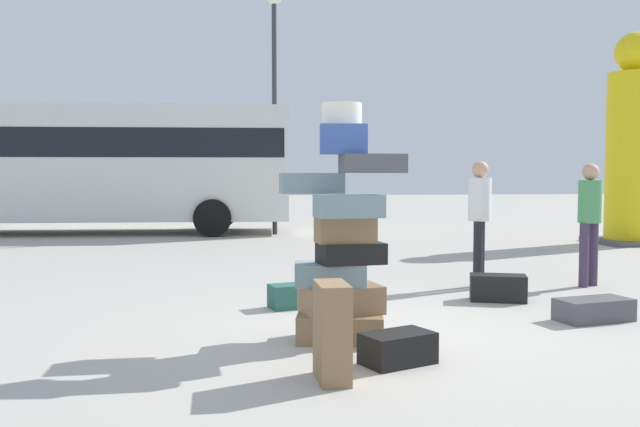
{
  "coord_description": "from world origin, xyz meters",
  "views": [
    {
      "loc": [
        -1.22,
        -6.11,
        1.51
      ],
      "look_at": [
        -0.25,
        1.17,
        1.07
      ],
      "focal_mm": 37.7,
      "sensor_mm": 36.0,
      "label": 1
    }
  ],
  "objects_px": {
    "suitcase_brown_white_trunk": "(332,332)",
    "suitcase_charcoal_upright_blue": "(594,310)",
    "suitcase_tower": "(341,247)",
    "yellow_dummy_statue": "(633,150)",
    "parked_bus": "(81,160)",
    "suitcase_black_behind_tower": "(498,288)",
    "person_bearded_onlooker": "(590,213)",
    "lamp_post": "(274,75)",
    "suitcase_brown_foreground_far": "(330,286)",
    "suitcase_teal_left_side": "(300,295)",
    "person_tourist_with_camera": "(480,212)",
    "suitcase_black_foreground_near": "(398,348)"
  },
  "relations": [
    {
      "from": "suitcase_tower",
      "to": "parked_bus",
      "type": "height_order",
      "value": "parked_bus"
    },
    {
      "from": "person_tourist_with_camera",
      "to": "suitcase_charcoal_upright_blue",
      "type": "bearing_deg",
      "value": 40.21
    },
    {
      "from": "suitcase_black_foreground_near",
      "to": "person_bearded_onlooker",
      "type": "relative_size",
      "value": 0.34
    },
    {
      "from": "suitcase_brown_foreground_far",
      "to": "suitcase_charcoal_upright_blue",
      "type": "height_order",
      "value": "suitcase_charcoal_upright_blue"
    },
    {
      "from": "suitcase_teal_left_side",
      "to": "suitcase_brown_white_trunk",
      "type": "xyz_separation_m",
      "value": [
        -0.04,
        -2.71,
        0.23
      ]
    },
    {
      "from": "suitcase_tower",
      "to": "person_tourist_with_camera",
      "type": "bearing_deg",
      "value": 48.5
    },
    {
      "from": "suitcase_brown_foreground_far",
      "to": "suitcase_tower",
      "type": "bearing_deg",
      "value": -114.44
    },
    {
      "from": "suitcase_brown_foreground_far",
      "to": "suitcase_charcoal_upright_blue",
      "type": "bearing_deg",
      "value": -54.12
    },
    {
      "from": "parked_bus",
      "to": "yellow_dummy_statue",
      "type": "bearing_deg",
      "value": -15.37
    },
    {
      "from": "suitcase_charcoal_upright_blue",
      "to": "person_tourist_with_camera",
      "type": "xyz_separation_m",
      "value": [
        -0.44,
        2.08,
        0.89
      ]
    },
    {
      "from": "lamp_post",
      "to": "person_bearded_onlooker",
      "type": "bearing_deg",
      "value": -66.08
    },
    {
      "from": "person_tourist_with_camera",
      "to": "suitcase_black_foreground_near",
      "type": "bearing_deg",
      "value": -1.91
    },
    {
      "from": "suitcase_black_foreground_near",
      "to": "yellow_dummy_statue",
      "type": "distance_m",
      "value": 11.17
    },
    {
      "from": "suitcase_brown_foreground_far",
      "to": "person_tourist_with_camera",
      "type": "height_order",
      "value": "person_tourist_with_camera"
    },
    {
      "from": "lamp_post",
      "to": "suitcase_black_foreground_near",
      "type": "bearing_deg",
      "value": -88.86
    },
    {
      "from": "suitcase_black_behind_tower",
      "to": "parked_bus",
      "type": "relative_size",
      "value": 0.06
    },
    {
      "from": "suitcase_brown_white_trunk",
      "to": "person_bearded_onlooker",
      "type": "bearing_deg",
      "value": 40.43
    },
    {
      "from": "parked_bus",
      "to": "lamp_post",
      "type": "xyz_separation_m",
      "value": [
        4.82,
        -0.98,
        2.08
      ]
    },
    {
      "from": "suitcase_black_foreground_near",
      "to": "suitcase_charcoal_upright_blue",
      "type": "bearing_deg",
      "value": 4.66
    },
    {
      "from": "parked_bus",
      "to": "lamp_post",
      "type": "relative_size",
      "value": 1.77
    },
    {
      "from": "yellow_dummy_statue",
      "to": "parked_bus",
      "type": "relative_size",
      "value": 0.43
    },
    {
      "from": "yellow_dummy_statue",
      "to": "lamp_post",
      "type": "relative_size",
      "value": 0.75
    },
    {
      "from": "person_tourist_with_camera",
      "to": "suitcase_black_behind_tower",
      "type": "bearing_deg",
      "value": 21.07
    },
    {
      "from": "person_bearded_onlooker",
      "to": "suitcase_brown_white_trunk",
      "type": "bearing_deg",
      "value": 13.58
    },
    {
      "from": "suitcase_black_foreground_near",
      "to": "parked_bus",
      "type": "relative_size",
      "value": 0.05
    },
    {
      "from": "suitcase_brown_white_trunk",
      "to": "suitcase_charcoal_upright_blue",
      "type": "xyz_separation_m",
      "value": [
        2.96,
        1.61,
        -0.24
      ]
    },
    {
      "from": "suitcase_black_foreground_near",
      "to": "person_tourist_with_camera",
      "type": "xyz_separation_m",
      "value": [
        1.94,
        3.34,
        0.88
      ]
    },
    {
      "from": "suitcase_charcoal_upright_blue",
      "to": "suitcase_tower",
      "type": "bearing_deg",
      "value": 178.43
    },
    {
      "from": "person_tourist_with_camera",
      "to": "suitcase_brown_foreground_far",
      "type": "bearing_deg",
      "value": -53.24
    },
    {
      "from": "suitcase_brown_white_trunk",
      "to": "suitcase_black_foreground_near",
      "type": "bearing_deg",
      "value": 29.75
    },
    {
      "from": "suitcase_brown_white_trunk",
      "to": "yellow_dummy_statue",
      "type": "distance_m",
      "value": 11.77
    },
    {
      "from": "suitcase_black_behind_tower",
      "to": "person_tourist_with_camera",
      "type": "height_order",
      "value": "person_tourist_with_camera"
    },
    {
      "from": "suitcase_brown_white_trunk",
      "to": "person_tourist_with_camera",
      "type": "relative_size",
      "value": 0.43
    },
    {
      "from": "suitcase_black_foreground_near",
      "to": "person_bearded_onlooker",
      "type": "bearing_deg",
      "value": 20.11
    },
    {
      "from": "suitcase_tower",
      "to": "suitcase_teal_left_side",
      "type": "distance_m",
      "value": 1.76
    },
    {
      "from": "suitcase_black_behind_tower",
      "to": "person_tourist_with_camera",
      "type": "bearing_deg",
      "value": 100.78
    },
    {
      "from": "suitcase_tower",
      "to": "yellow_dummy_statue",
      "type": "xyz_separation_m",
      "value": [
        7.57,
        7.51,
        1.16
      ]
    },
    {
      "from": "suitcase_brown_white_trunk",
      "to": "person_bearded_onlooker",
      "type": "distance_m",
      "value": 5.42
    },
    {
      "from": "suitcase_black_behind_tower",
      "to": "person_bearded_onlooker",
      "type": "xyz_separation_m",
      "value": [
        1.61,
        0.83,
        0.83
      ]
    },
    {
      "from": "suitcase_black_foreground_near",
      "to": "suitcase_charcoal_upright_blue",
      "type": "xyz_separation_m",
      "value": [
        2.38,
        1.26,
        -0.01
      ]
    },
    {
      "from": "suitcase_brown_white_trunk",
      "to": "suitcase_black_foreground_near",
      "type": "relative_size",
      "value": 1.28
    },
    {
      "from": "suitcase_brown_white_trunk",
      "to": "suitcase_charcoal_upright_blue",
      "type": "relative_size",
      "value": 0.94
    },
    {
      "from": "suitcase_black_behind_tower",
      "to": "suitcase_black_foreground_near",
      "type": "bearing_deg",
      "value": -109.18
    },
    {
      "from": "suitcase_brown_foreground_far",
      "to": "lamp_post",
      "type": "bearing_deg",
      "value": 72.48
    },
    {
      "from": "suitcase_brown_white_trunk",
      "to": "parked_bus",
      "type": "height_order",
      "value": "parked_bus"
    },
    {
      "from": "suitcase_tower",
      "to": "person_bearded_onlooker",
      "type": "bearing_deg",
      "value": 33.27
    },
    {
      "from": "person_bearded_onlooker",
      "to": "person_tourist_with_camera",
      "type": "relative_size",
      "value": 0.98
    },
    {
      "from": "person_tourist_with_camera",
      "to": "lamp_post",
      "type": "xyz_separation_m",
      "value": [
        -2.17,
        8.15,
        2.91
      ]
    },
    {
      "from": "suitcase_brown_white_trunk",
      "to": "parked_bus",
      "type": "xyz_separation_m",
      "value": [
        -4.47,
        12.81,
        1.48
      ]
    },
    {
      "from": "suitcase_teal_left_side",
      "to": "suitcase_black_behind_tower",
      "type": "distance_m",
      "value": 2.36
    }
  ]
}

